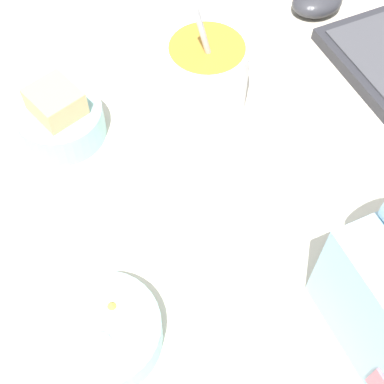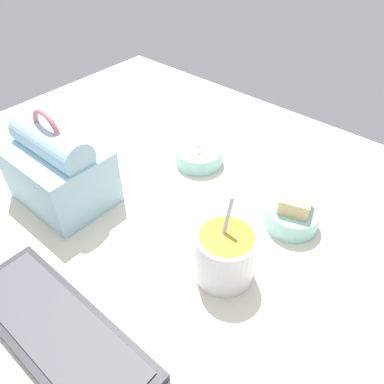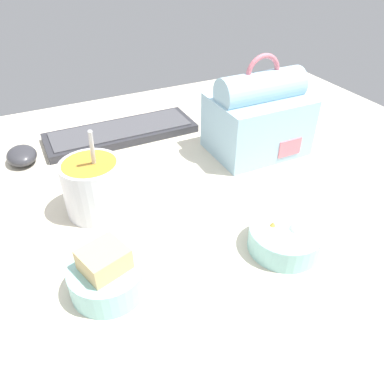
{
  "view_description": "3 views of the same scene",
  "coord_description": "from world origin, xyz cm",
  "views": [
    {
      "loc": [
        28.97,
        -17.53,
        55.19
      ],
      "look_at": [
        0.55,
        -4.54,
        7.0
      ],
      "focal_mm": 50.0,
      "sensor_mm": 36.0,
      "label": 1
    },
    {
      "loc": [
        -36.13,
        38.43,
        57.17
      ],
      "look_at": [
        0.55,
        -4.54,
        7.0
      ],
      "focal_mm": 35.0,
      "sensor_mm": 36.0,
      "label": 2
    },
    {
      "loc": [
        -22.09,
        -50.85,
        44.61
      ],
      "look_at": [
        0.55,
        -4.54,
        7.0
      ],
      "focal_mm": 35.0,
      "sensor_mm": 36.0,
      "label": 3
    }
  ],
  "objects": [
    {
      "name": "soup_cup",
      "position": [
        -14.24,
        4.17,
        7.2
      ],
      "size": [
        10.37,
        10.37,
        16.63
      ],
      "color": "silver",
      "rests_on": "desk_surface"
    },
    {
      "name": "keyboard",
      "position": [
        -1.67,
        29.93,
        3.02
      ],
      "size": [
        35.66,
        12.43,
        2.1
      ],
      "color": "#2D2D33",
      "rests_on": "desk_surface"
    },
    {
      "name": "bento_bowl_sandwich",
      "position": [
        -17.3,
        -14.23,
        4.8
      ],
      "size": [
        10.62,
        10.62,
        7.49
      ],
      "color": "#93D1CC",
      "rests_on": "desk_surface"
    },
    {
      "name": "bento_bowl_snacks",
      "position": [
        10.05,
        -18.3,
        4.11
      ],
      "size": [
        11.44,
        11.44,
        5.02
      ],
      "color": "#93D1CC",
      "rests_on": "desk_surface"
    },
    {
      "name": "lunch_bag",
      "position": [
        23.69,
        10.26,
        9.94
      ],
      "size": [
        19.99,
        15.44,
        21.5
      ],
      "color": "#9EC6DB",
      "rests_on": "desk_surface"
    },
    {
      "name": "desk_surface",
      "position": [
        0.0,
        0.0,
        1.0
      ],
      "size": [
        140.0,
        110.0,
        2.0
      ],
      "color": "beige",
      "rests_on": "ground"
    },
    {
      "name": "computer_mouse",
      "position": [
        -24.47,
        27.52,
        3.71
      ],
      "size": [
        6.18,
        7.98,
        3.43
      ],
      "color": "#333338",
      "rests_on": "desk_surface"
    }
  ]
}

